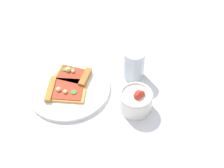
{
  "coord_description": "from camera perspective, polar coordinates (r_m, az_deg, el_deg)",
  "views": [
    {
      "loc": [
        0.02,
        -0.65,
        0.77
      ],
      "look_at": [
        0.14,
        -0.02,
        0.03
      ],
      "focal_mm": 49.29,
      "sensor_mm": 36.0,
      "label": 1
    }
  ],
  "objects": [
    {
      "name": "pizza_slice_far",
      "position": [
        1.02,
        -6.84,
        1.57
      ],
      "size": [
        0.13,
        0.12,
        0.03
      ],
      "color": "gold",
      "rests_on": "plate"
    },
    {
      "name": "soda_glass",
      "position": [
        1.01,
        4.06,
        3.51
      ],
      "size": [
        0.07,
        0.07,
        0.11
      ],
      "color": "silver",
      "rests_on": "ground_plane"
    },
    {
      "name": "plate",
      "position": [
        1.01,
        -8.13,
        -0.57
      ],
      "size": [
        0.27,
        0.27,
        0.01
      ],
      "primitive_type": "cylinder",
      "color": "white",
      "rests_on": "ground_plane"
    },
    {
      "name": "pizza_slice_near",
      "position": [
        0.99,
        -9.0,
        -1.01
      ],
      "size": [
        0.14,
        0.13,
        0.02
      ],
      "color": "gold",
      "rests_on": "plate"
    },
    {
      "name": "salad_bowl",
      "position": [
        0.93,
        4.44,
        -3.08
      ],
      "size": [
        0.1,
        0.1,
        0.08
      ],
      "color": "white",
      "rests_on": "ground_plane"
    },
    {
      "name": "ground_plane",
      "position": [
        1.01,
        -7.99,
        -1.27
      ],
      "size": [
        2.4,
        2.4,
        0.0
      ],
      "primitive_type": "plane",
      "color": "silver",
      "rests_on": "ground"
    }
  ]
}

